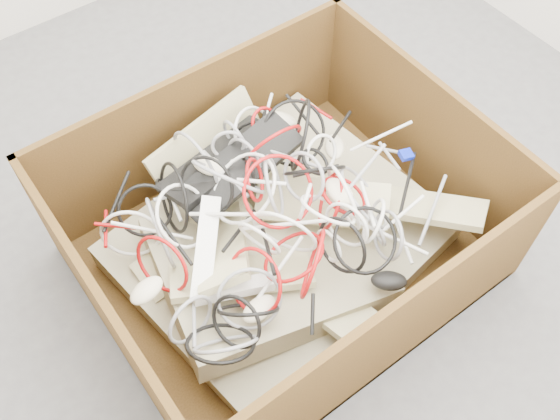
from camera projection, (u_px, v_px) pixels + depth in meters
ground at (287, 179)px, 2.55m from camera, size 3.00×3.00×0.00m
cardboard_box at (279, 243)px, 2.21m from camera, size 1.31×1.09×0.56m
keyboard_pile at (267, 210)px, 2.12m from camera, size 1.10×0.98×0.34m
mice_scatter at (281, 210)px, 2.03m from camera, size 0.95×0.83×0.24m
power_strip_left at (206, 249)px, 1.93m from camera, size 0.26×0.29×0.14m
power_strip_right at (234, 289)px, 1.90m from camera, size 0.26×0.13×0.08m
vga_plug at (406, 155)px, 2.15m from camera, size 0.06×0.05×0.03m
cable_tangle at (264, 208)px, 1.98m from camera, size 1.15×0.87×0.47m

